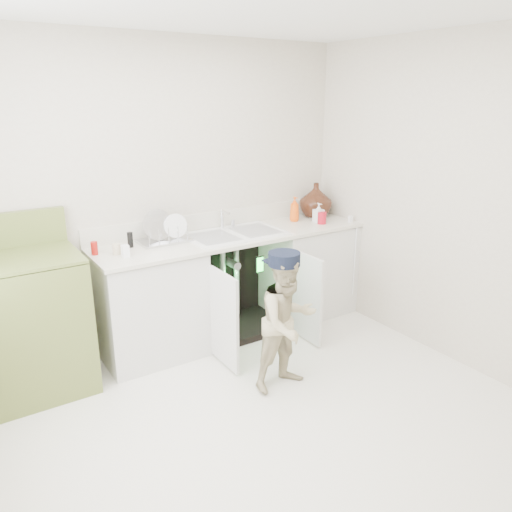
# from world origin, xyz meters

# --- Properties ---
(ground) EXTENTS (3.50, 3.50, 0.00)m
(ground) POSITION_xyz_m (0.00, 0.00, 0.00)
(ground) COLOR silver
(ground) RESTS_ON ground
(room_shell) EXTENTS (6.00, 5.50, 1.26)m
(room_shell) POSITION_xyz_m (0.00, 0.00, 1.25)
(room_shell) COLOR beige
(room_shell) RESTS_ON ground
(counter_run) EXTENTS (2.44, 1.02, 1.23)m
(counter_run) POSITION_xyz_m (0.58, 1.21, 0.47)
(counter_run) COLOR silver
(counter_run) RESTS_ON ground
(avocado_stove) EXTENTS (0.81, 0.65, 1.25)m
(avocado_stove) POSITION_xyz_m (-1.17, 1.18, 0.52)
(avocado_stove) COLOR olive
(avocado_stove) RESTS_ON ground
(repair_worker) EXTENTS (0.51, 0.85, 1.02)m
(repair_worker) POSITION_xyz_m (0.40, 0.22, 0.52)
(repair_worker) COLOR #C1B48A
(repair_worker) RESTS_ON ground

